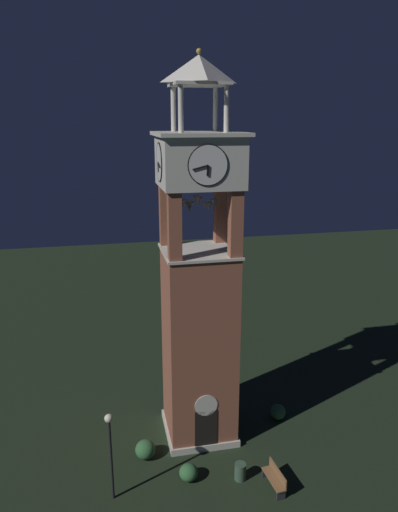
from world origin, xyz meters
TOP-DOWN VIEW (x-y plane):
  - ground at (0.00, 0.00)m, footprint 80.00×80.00m
  - clock_tower at (0.00, -0.00)m, footprint 3.85×3.85m
  - park_bench at (2.44, -4.59)m, footprint 0.59×1.64m
  - lamp_post at (-4.54, -3.74)m, footprint 0.36×0.36m
  - trash_bin at (1.09, -3.79)m, footprint 0.52×0.52m
  - shrub_near_entry at (-1.18, -3.35)m, footprint 0.85×0.85m
  - shrub_left_of_tower at (-2.94, -1.49)m, footprint 0.96×0.96m
  - shrub_behind_bench at (4.39, 0.12)m, footprint 0.82×0.82m

SIDE VIEW (x-z plane):
  - ground at x=0.00m, z-range 0.00..0.00m
  - shrub_near_entry at x=-1.18m, z-range 0.00..0.76m
  - trash_bin at x=1.09m, z-range 0.00..0.80m
  - shrub_behind_bench at x=4.39m, z-range 0.00..0.83m
  - shrub_left_of_tower at x=-2.94m, z-range 0.00..0.91m
  - park_bench at x=2.44m, z-range 0.01..0.96m
  - lamp_post at x=-4.54m, z-range 0.77..4.90m
  - clock_tower at x=0.00m, z-range -1.83..16.63m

